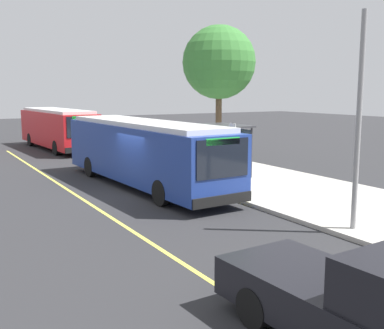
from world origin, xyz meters
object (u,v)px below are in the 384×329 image
Objects in this scene: transit_bus_second at (58,127)px; route_sign_post at (232,146)px; transit_bus_main at (143,151)px; waiting_bench at (229,165)px; pickup_truck at (376,310)px; pedestrian_commuter at (244,164)px.

transit_bus_second is 3.84× the size of route_sign_post.
transit_bus_main reaches higher than waiting_bench.
route_sign_post is at bearing 154.98° from pickup_truck.
route_sign_post is at bearing 7.49° from transit_bus_second.
route_sign_post is (2.93, -1.86, 1.32)m from waiting_bench.
pickup_truck is (30.24, -2.92, -0.76)m from transit_bus_second.
route_sign_post reaches higher than waiting_bench.
pedestrian_commuter is at bearing 103.42° from route_sign_post.
transit_bus_main is at bearing -129.94° from pedestrian_commuter.
transit_bus_main reaches higher than pedestrian_commuter.
pickup_truck is 16.18m from waiting_bench.
transit_bus_second is at bearing -172.51° from route_sign_post.
waiting_bench is at bearing 153.41° from pickup_truck.
pedestrian_commuter is at bearing 152.44° from pickup_truck.
transit_bus_main is at bearing 169.60° from pickup_truck.
transit_bus_second is 6.36× the size of pedestrian_commuter.
waiting_bench is 3.72m from route_sign_post.
pickup_truck is 12.77m from route_sign_post.
pickup_truck is at bearing -25.02° from route_sign_post.
pedestrian_commuter is at bearing 50.06° from transit_bus_main.
transit_bus_main is 15.67m from transit_bus_second.
pedestrian_commuter is (-0.17, 0.73, -0.84)m from route_sign_post.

